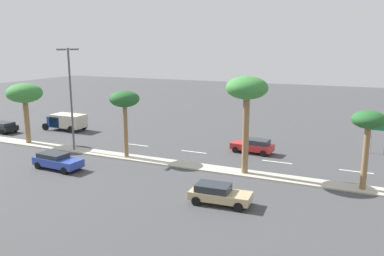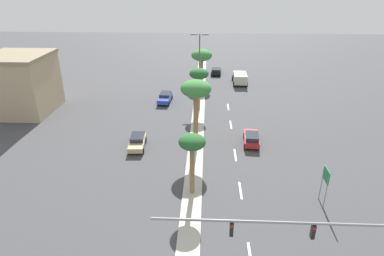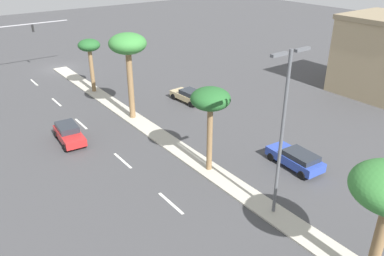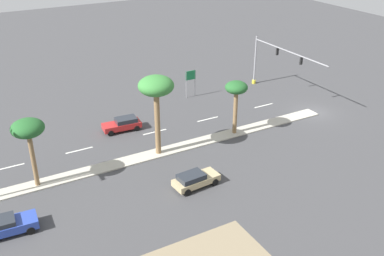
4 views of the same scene
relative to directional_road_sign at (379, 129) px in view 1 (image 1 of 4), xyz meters
The scene contains 17 objects.
ground_plane 21.29m from the directional_road_sign, 123.38° to the left, with size 160.00×160.00×0.00m, color #424244.
median_curb 28.33m from the directional_road_sign, 114.34° to the left, with size 1.80×72.56×0.12m, color #B7B2A3.
lane_stripe_center 7.68m from the directional_road_sign, 167.05° to the left, with size 0.20×2.80×0.01m, color silver.
lane_stripe_left 11.33m from the directional_road_sign, 129.73° to the left, with size 0.20×2.80×0.01m, color silver.
lane_stripe_rear 18.59m from the directional_road_sign, 112.53° to the left, with size 0.20×2.80×0.01m, color silver.
lane_stripe_outboard 24.99m from the directional_road_sign, 106.49° to the left, with size 0.20×2.80×0.01m, color silver.
directional_road_sign is the anchor object (origin of this frame).
palm_tree_far 11.96m from the directional_road_sign, behind, with size 2.41×2.41×5.95m.
palm_tree_center 16.11m from the directional_road_sign, 138.78° to the left, with size 3.44×3.44×8.14m.
palm_tree_trailing 25.16m from the directional_road_sign, 117.73° to the left, with size 2.81×2.81×6.39m.
palm_tree_leading 37.04m from the directional_road_sign, 108.12° to the left, with size 3.79×3.79×6.54m.
street_lamp_inboard 31.00m from the directional_road_sign, 112.40° to the left, with size 2.90×0.24×10.30m.
sedan_black_left 43.62m from the directional_road_sign, 101.36° to the left, with size 2.25×4.48×1.31m.
sedan_red_mid 12.53m from the directional_road_sign, 113.40° to the left, with size 2.12×4.32×1.45m.
sedan_blue_right 30.91m from the directional_road_sign, 123.84° to the left, with size 2.17×4.59×1.39m.
sedan_tan_outboard 21.16m from the directional_road_sign, 151.89° to the left, with size 2.11×4.31×1.37m.
box_truck 36.49m from the directional_road_sign, 96.71° to the left, with size 2.59×5.40×2.07m.
Camera 1 is at (-30.95, 11.52, 10.73)m, focal length 36.99 mm.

